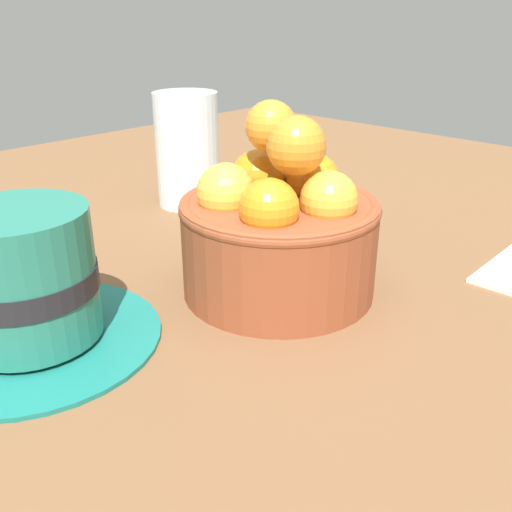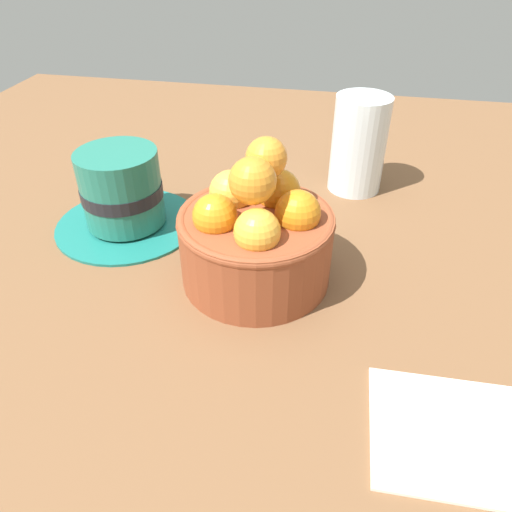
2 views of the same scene
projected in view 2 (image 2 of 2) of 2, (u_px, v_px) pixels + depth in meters
ground_plane at (256, 296)px, 48.33cm from camera, size 118.24×117.17×4.96cm
terracotta_bowl at (256, 235)px, 43.96cm from camera, size 14.25×14.25×13.71cm
coffee_cup at (123, 194)px, 52.12cm from camera, size 15.80×15.80×8.79cm
water_glass at (359, 144)px, 58.16cm from camera, size 6.56×6.56×11.61cm
folded_napkin at (449, 433)px, 32.73cm from camera, size 10.79×9.91×0.60cm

